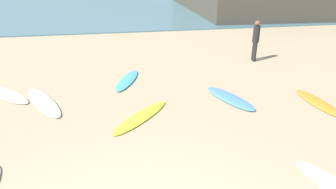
% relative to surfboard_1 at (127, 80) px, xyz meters
% --- Properties ---
extents(ocean_water, '(120.00, 40.00, 0.08)m').
position_rel_surfboard_1_xyz_m(ocean_water, '(-0.36, 28.73, 0.00)').
color(ocean_water, slate).
rests_on(ocean_water, ground_plane).
extents(surfboard_1, '(1.22, 2.25, 0.07)m').
position_rel_surfboard_1_xyz_m(surfboard_1, '(0.00, 0.00, 0.00)').
color(surfboard_1, '#48A1D5').
rests_on(surfboard_1, ground_plane).
extents(surfboard_2, '(2.18, 2.27, 0.08)m').
position_rel_surfboard_1_xyz_m(surfboard_2, '(-3.89, -0.51, 0.00)').
color(surfboard_2, white).
rests_on(surfboard_2, ground_plane).
extents(surfboard_3, '(0.53, 1.96, 0.06)m').
position_rel_surfboard_1_xyz_m(surfboard_3, '(5.38, -2.99, -0.01)').
color(surfboard_3, orange).
rests_on(surfboard_3, ground_plane).
extents(surfboard_5, '(1.88, 2.02, 0.06)m').
position_rel_surfboard_1_xyz_m(surfboard_5, '(0.17, -2.89, -0.01)').
color(surfboard_5, yellow).
rests_on(surfboard_5, ground_plane).
extents(surfboard_6, '(1.64, 2.56, 0.07)m').
position_rel_surfboard_1_xyz_m(surfboard_6, '(-2.56, -1.40, 0.00)').
color(surfboard_6, silver).
rests_on(surfboard_6, ground_plane).
extents(surfboard_9, '(1.22, 2.13, 0.08)m').
position_rel_surfboard_1_xyz_m(surfboard_9, '(2.94, -2.22, 0.01)').
color(surfboard_9, '#5190D6').
rests_on(surfboard_9, ground_plane).
extents(beachgoer_near, '(0.33, 0.34, 1.72)m').
position_rel_surfboard_1_xyz_m(beachgoer_near, '(5.55, 1.49, 0.92)').
color(beachgoer_near, black).
rests_on(beachgoer_near, ground_plane).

